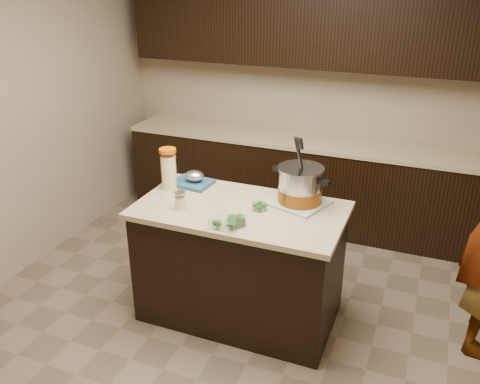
% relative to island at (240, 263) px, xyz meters
% --- Properties ---
extents(ground_plane, '(4.00, 4.00, 0.00)m').
position_rel_island_xyz_m(ground_plane, '(0.00, 0.00, -0.45)').
color(ground_plane, brown).
rests_on(ground_plane, ground).
extents(room_shell, '(4.04, 4.04, 2.72)m').
position_rel_island_xyz_m(room_shell, '(0.00, 0.00, 1.26)').
color(room_shell, tan).
rests_on(room_shell, ground).
extents(back_cabinets, '(3.60, 0.63, 2.33)m').
position_rel_island_xyz_m(back_cabinets, '(0.00, 1.74, 0.49)').
color(back_cabinets, black).
rests_on(back_cabinets, ground).
extents(island, '(1.46, 0.81, 0.90)m').
position_rel_island_xyz_m(island, '(0.00, 0.00, 0.00)').
color(island, black).
rests_on(island, ground).
extents(dish_towel, '(0.46, 0.46, 0.02)m').
position_rel_island_xyz_m(dish_towel, '(0.37, 0.22, 0.46)').
color(dish_towel, '#5E895C').
rests_on(dish_towel, island).
extents(stock_pot, '(0.45, 0.41, 0.46)m').
position_rel_island_xyz_m(stock_pot, '(0.37, 0.22, 0.58)').
color(stock_pot, '#B7B7BC').
rests_on(stock_pot, dish_towel).
extents(lemonade_pitcher, '(0.13, 0.13, 0.31)m').
position_rel_island_xyz_m(lemonade_pitcher, '(-0.63, 0.13, 0.59)').
color(lemonade_pitcher, '#F6E296').
rests_on(lemonade_pitcher, island).
extents(mason_jar, '(0.10, 0.10, 0.13)m').
position_rel_island_xyz_m(mason_jar, '(-0.38, -0.16, 0.51)').
color(mason_jar, '#F6E296').
rests_on(mason_jar, island).
extents(broccoli_tub_left, '(0.11, 0.11, 0.05)m').
position_rel_island_xyz_m(broccoli_tub_left, '(0.14, 0.02, 0.47)').
color(broccoli_tub_left, silver).
rests_on(broccoli_tub_left, island).
extents(broccoli_tub_right, '(0.16, 0.16, 0.06)m').
position_rel_island_xyz_m(broccoli_tub_right, '(0.07, -0.24, 0.47)').
color(broccoli_tub_right, silver).
rests_on(broccoli_tub_right, island).
extents(broccoli_tub_rect, '(0.21, 0.16, 0.07)m').
position_rel_island_xyz_m(broccoli_tub_rect, '(0.02, -0.31, 0.48)').
color(broccoli_tub_rect, silver).
rests_on(broccoli_tub_rect, island).
extents(blue_tray, '(0.31, 0.25, 0.11)m').
position_rel_island_xyz_m(blue_tray, '(-0.49, 0.25, 0.49)').
color(blue_tray, navy).
rests_on(blue_tray, island).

